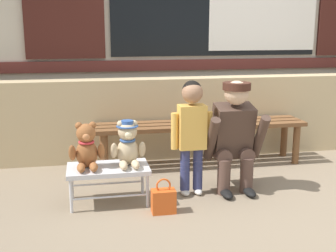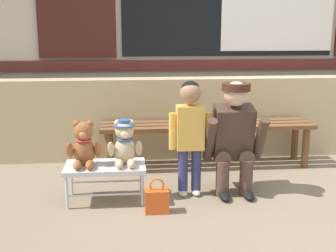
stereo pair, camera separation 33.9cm
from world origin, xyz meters
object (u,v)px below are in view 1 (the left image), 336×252
object	(u,v)px
wooden_bench_long	(201,129)
teddy_bear_with_hat	(128,144)
handbag_on_ground	(164,201)
small_display_bench	(108,171)
teddy_bear_plain	(87,148)
adult_crouching	(234,136)
child_standing	(192,125)

from	to	relation	value
wooden_bench_long	teddy_bear_with_hat	world-z (taller)	teddy_bear_with_hat
teddy_bear_with_hat	handbag_on_ground	distance (m)	0.52
small_display_bench	teddy_bear_with_hat	world-z (taller)	teddy_bear_with_hat
wooden_bench_long	handbag_on_ground	distance (m)	1.26
wooden_bench_long	small_display_bench	bearing A→B (deg)	-140.10
small_display_bench	wooden_bench_long	bearing A→B (deg)	39.90
small_display_bench	teddy_bear_plain	xyz separation A→B (m)	(-0.16, 0.00, 0.20)
teddy_bear_plain	adult_crouching	size ratio (longest dim) A/B	0.38
child_standing	handbag_on_ground	size ratio (longest dim) A/B	3.52
teddy_bear_plain	teddy_bear_with_hat	xyz separation A→B (m)	(0.32, 0.00, 0.01)
teddy_bear_plain	small_display_bench	bearing A→B (deg)	-0.51
small_display_bench	adult_crouching	world-z (taller)	adult_crouching
adult_crouching	handbag_on_ground	bearing A→B (deg)	-151.62
wooden_bench_long	handbag_on_ground	bearing A→B (deg)	-117.98
small_display_bench	child_standing	xyz separation A→B (m)	(0.69, 0.05, 0.33)
small_display_bench	adult_crouching	size ratio (longest dim) A/B	0.67
wooden_bench_long	handbag_on_ground	xyz separation A→B (m)	(-0.58, -1.09, -0.28)
wooden_bench_long	child_standing	xyz separation A→B (m)	(-0.28, -0.76, 0.22)
adult_crouching	teddy_bear_with_hat	bearing A→B (deg)	-174.60
teddy_bear_with_hat	small_display_bench	bearing A→B (deg)	-179.23
small_display_bench	handbag_on_ground	size ratio (longest dim) A/B	2.35
wooden_bench_long	teddy_bear_plain	distance (m)	1.40
teddy_bear_plain	child_standing	bearing A→B (deg)	3.60
adult_crouching	wooden_bench_long	bearing A→B (deg)	97.45
child_standing	handbag_on_ground	distance (m)	0.67
adult_crouching	child_standing	bearing A→B (deg)	-175.00
teddy_bear_with_hat	teddy_bear_plain	bearing A→B (deg)	-179.87
teddy_bear_with_hat	wooden_bench_long	bearing A→B (deg)	44.95
teddy_bear_plain	child_standing	distance (m)	0.86
small_display_bench	handbag_on_ground	world-z (taller)	small_display_bench
teddy_bear_with_hat	adult_crouching	distance (m)	0.91
small_display_bench	teddy_bear_with_hat	xyz separation A→B (m)	(0.16, 0.00, 0.21)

